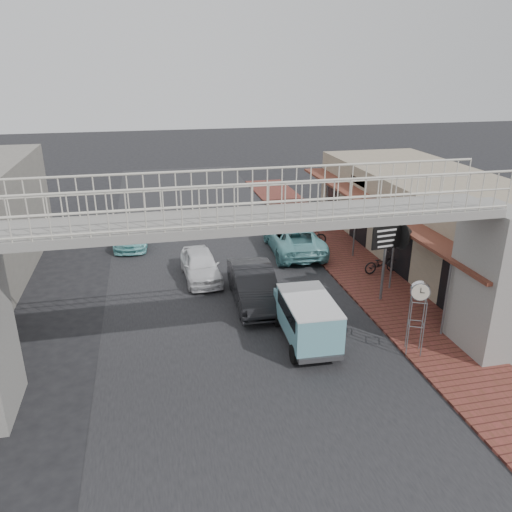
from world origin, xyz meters
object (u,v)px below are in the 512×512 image
motorcycle_far (311,236)px  angkot_far (132,234)px  arrow_sign (405,235)px  white_hatchback (201,265)px  angkot_van (307,314)px  motorcycle_near (382,263)px  street_clock (420,294)px  angkot_curb (293,238)px  dark_sedan (254,285)px

motorcycle_far → angkot_far: bearing=82.5°
angkot_far → arrow_sign: 14.40m
white_hatchback → arrow_sign: size_ratio=1.16×
white_hatchback → angkot_van: angkot_van is taller
motorcycle_near → arrow_sign: size_ratio=0.52×
motorcycle_far → street_clock: (0.00, -10.77, 1.62)m
street_clock → angkot_van: bearing=179.6°
arrow_sign → angkot_far: bearing=132.3°
angkot_curb → angkot_van: 9.10m
dark_sedan → angkot_van: (1.11, -3.49, 0.35)m
angkot_van → street_clock: 3.75m
angkot_curb → street_clock: street_clock is taller
motorcycle_near → angkot_curb: bearing=32.9°
motorcycle_near → angkot_far: bearing=52.6°
angkot_far → street_clock: bearing=-50.7°
white_hatchback → motorcycle_far: (6.18, 2.87, -0.06)m
motorcycle_far → angkot_van: bearing=168.5°
angkot_curb → motorcycle_near: 4.91m
white_hatchback → angkot_far: white_hatchback is taller
angkot_far → angkot_van: 13.24m
angkot_curb → motorcycle_far: (1.10, 0.42, -0.15)m
dark_sedan → motorcycle_near: dark_sedan is taller
white_hatchback → arrow_sign: (7.73, -3.88, 2.12)m
angkot_curb → motorcycle_near: angkot_curb is taller
dark_sedan → motorcycle_far: dark_sedan is taller
angkot_far → street_clock: street_clock is taller
white_hatchback → dark_sedan: (1.82, -2.90, 0.11)m
white_hatchback → angkot_curb: angkot_curb is taller
white_hatchback → dark_sedan: bearing=-60.4°
angkot_curb → motorcycle_near: size_ratio=3.11×
street_clock → arrow_sign: arrow_sign is taller
motorcycle_near → arrow_sign: (-0.45, -2.53, 2.22)m
dark_sedan → angkot_curb: bearing=60.6°
arrow_sign → angkot_van: bearing=-159.4°
angkot_curb → angkot_far: size_ratio=1.29×
motorcycle_far → arrow_sign: (1.55, -6.75, 2.18)m
angkot_curb → motorcycle_far: size_ratio=3.23×
dark_sedan → arrow_sign: 6.33m
white_hatchback → motorcycle_far: bearing=22.4°
angkot_van → motorcycle_far: angkot_van is taller
street_clock → angkot_curb: bearing=120.6°
angkot_van → white_hatchback: bearing=116.6°
street_clock → motorcycle_far: bearing=114.5°
angkot_far → motorcycle_near: 13.12m
white_hatchback → street_clock: size_ratio=1.51×
angkot_far → motorcycle_near: angkot_far is taller
street_clock → arrow_sign: size_ratio=0.77×
dark_sedan → street_clock: bearing=-46.8°
motorcycle_far → arrow_sign: bearing=-159.1°
street_clock → motorcycle_near: bearing=97.5°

